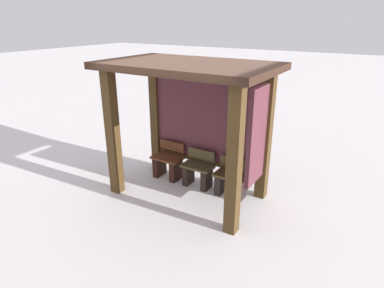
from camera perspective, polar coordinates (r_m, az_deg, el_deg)
The scene contains 5 objects.
ground_plane at distance 6.32m, azimuth -0.68°, elevation -8.59°, with size 60.00×60.00×0.00m, color white.
bus_shelter at distance 5.74m, azimuth 0.80°, elevation 7.41°, with size 2.93×1.79×2.46m.
bench_left_inside at distance 6.81m, azimuth -4.21°, elevation -3.46°, with size 0.62×0.39×0.75m.
bench_center_inside at distance 6.45m, azimuth 1.03°, elevation -4.92°, with size 0.62×0.34×0.73m.
bench_right_inside at distance 6.15m, azimuth 6.85°, elevation -6.49°, with size 0.62×0.35×0.72m.
Camera 1 is at (2.96, -4.62, 3.14)m, focal length 30.47 mm.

